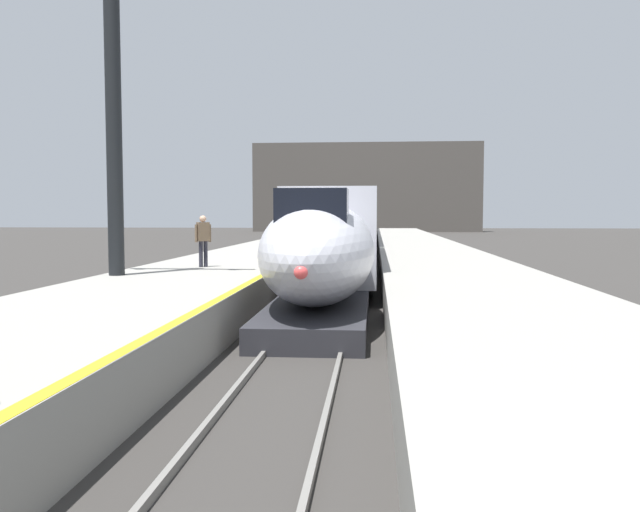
{
  "coord_description": "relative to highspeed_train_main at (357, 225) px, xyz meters",
  "views": [
    {
      "loc": [
        1.4,
        -0.42,
        2.78
      ],
      "look_at": [
        0.12,
        14.66,
        1.8
      ],
      "focal_mm": 36.24,
      "sensor_mm": 36.0,
      "label": 1
    }
  ],
  "objects": [
    {
      "name": "platform_left",
      "position": [
        -4.05,
        -24.35,
        -1.44
      ],
      "size": [
        4.8,
        110.0,
        1.05
      ],
      "primitive_type": "cube",
      "color": "gray",
      "rests_on": "ground"
    },
    {
      "name": "passenger_mid_platform",
      "position": [
        -4.21,
        -28.81,
        0.07
      ],
      "size": [
        0.46,
        0.41,
        1.69
      ],
      "color": "#23232D",
      "rests_on": "platform_left"
    },
    {
      "name": "highspeed_train_main",
      "position": [
        0.0,
        0.0,
        0.0
      ],
      "size": [
        2.92,
        76.51,
        3.6
      ],
      "color": "silver",
      "rests_on": "ground"
    },
    {
      "name": "platform_left_safety_stripe",
      "position": [
        -1.77,
        -24.35,
        -0.91
      ],
      "size": [
        0.2,
        107.8,
        0.01
      ],
      "primitive_type": "cube",
      "color": "yellow",
      "rests_on": "platform_left"
    },
    {
      "name": "terminus_back_wall",
      "position": [
        0.0,
        52.9,
        5.03
      ],
      "size": [
        36.0,
        2.0,
        14.0
      ],
      "primitive_type": "cube",
      "color": "#4C4742",
      "rests_on": "ground"
    },
    {
      "name": "rail_main_right",
      "position": [
        0.75,
        -21.6,
        -1.91
      ],
      "size": [
        0.08,
        110.0,
        0.12
      ],
      "primitive_type": "cube",
      "color": "slate",
      "rests_on": "ground"
    },
    {
      "name": "platform_right",
      "position": [
        4.05,
        -24.35,
        -1.44
      ],
      "size": [
        4.8,
        110.0,
        1.05
      ],
      "primitive_type": "cube",
      "color": "gray",
      "rests_on": "ground"
    },
    {
      "name": "rail_main_left",
      "position": [
        -0.75,
        -21.6,
        -1.91
      ],
      "size": [
        0.08,
        110.0,
        0.12
      ],
      "primitive_type": "cube",
      "color": "slate",
      "rests_on": "ground"
    },
    {
      "name": "station_column_mid",
      "position": [
        -5.9,
        -31.84,
        4.55
      ],
      "size": [
        4.0,
        0.68,
        9.07
      ],
      "color": "black",
      "rests_on": "platform_left"
    }
  ]
}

